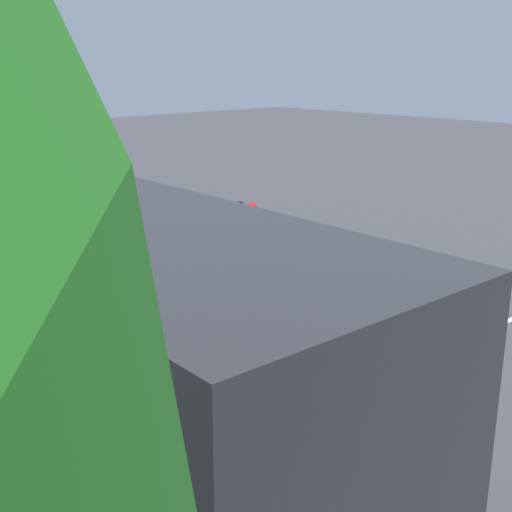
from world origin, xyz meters
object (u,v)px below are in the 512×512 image
at_px(spectator_right, 154,274).
at_px(spectator_left, 235,318).
at_px(parked_motorcycle_silver, 354,453).
at_px(parked_motorcycle_dark, 194,367).
at_px(stunt_motorcycle, 241,225).
at_px(traffic_cone, 300,266).
at_px(spectator_centre, 178,298).
at_px(spectator_far_left, 276,342).
at_px(tour_bus, 35,319).

bearing_deg(spectator_right, spectator_left, 174.97).
height_order(spectator_left, parked_motorcycle_silver, spectator_left).
bearing_deg(spectator_left, parked_motorcycle_dark, 86.89).
distance_m(parked_motorcycle_silver, stunt_motorcycle, 10.03).
relative_size(spectator_right, parked_motorcycle_silver, 0.88).
bearing_deg(traffic_cone, parked_motorcycle_dark, 118.16).
bearing_deg(spectator_right, parked_motorcycle_silver, 169.22).
height_order(spectator_right, stunt_motorcycle, spectator_right).
bearing_deg(spectator_centre, parked_motorcycle_dark, 153.47).
height_order(spectator_right, parked_motorcycle_dark, spectator_right).
relative_size(spectator_far_left, traffic_cone, 2.74).
height_order(spectator_left, spectator_centre, spectator_centre).
distance_m(spectator_left, stunt_motorcycle, 7.33).
bearing_deg(spectator_far_left, parked_motorcycle_silver, 162.12).
bearing_deg(traffic_cone, parked_motorcycle_silver, 138.00).
relative_size(parked_motorcycle_silver, parked_motorcycle_dark, 1.01).
xyz_separation_m(spectator_far_left, parked_motorcycle_silver, (-1.81, 0.59, -0.54)).
height_order(parked_motorcycle_silver, parked_motorcycle_dark, same).
bearing_deg(parked_motorcycle_dark, spectator_far_left, -152.52).
distance_m(spectator_right, stunt_motorcycle, 5.65).
distance_m(spectator_centre, traffic_cone, 4.76).
bearing_deg(parked_motorcycle_silver, spectator_centre, -8.07).
relative_size(spectator_left, spectator_right, 0.95).
bearing_deg(tour_bus, spectator_right, -57.21).
bearing_deg(parked_motorcycle_dark, spectator_right, -22.53).
distance_m(spectator_left, spectator_centre, 1.12).
height_order(tour_bus, spectator_left, tour_bus).
relative_size(spectator_far_left, spectator_left, 1.01).
relative_size(parked_motorcycle_silver, traffic_cone, 3.26).
xyz_separation_m(spectator_right, parked_motorcycle_dark, (-2.29, 0.95, -0.60)).
height_order(spectator_far_left, spectator_left, spectator_far_left).
relative_size(spectator_left, traffic_cone, 2.72).
distance_m(spectator_centre, parked_motorcycle_dark, 1.32).
xyz_separation_m(spectator_centre, parked_motorcycle_silver, (-3.93, 0.56, -0.61)).
distance_m(tour_bus, traffic_cone, 7.48).
height_order(parked_motorcycle_silver, stunt_motorcycle, stunt_motorcycle).
height_order(tour_bus, parked_motorcycle_silver, tour_bus).
relative_size(spectator_right, stunt_motorcycle, 0.88).
xyz_separation_m(parked_motorcycle_dark, stunt_motorcycle, (5.38, -5.66, 0.13)).
xyz_separation_m(spectator_centre, parked_motorcycle_dark, (-1.05, 0.52, -0.61)).
height_order(parked_motorcycle_silver, traffic_cone, parked_motorcycle_silver).
relative_size(tour_bus, spectator_left, 6.13).
xyz_separation_m(spectator_far_left, spectator_centre, (2.11, 0.03, 0.06)).
bearing_deg(spectator_left, spectator_right, -5.03).
relative_size(spectator_centre, spectator_right, 1.01).
bearing_deg(tour_bus, parked_motorcycle_dark, -99.95).
distance_m(spectator_far_left, spectator_right, 3.38).
bearing_deg(spectator_right, spectator_far_left, 173.22).
distance_m(parked_motorcycle_dark, stunt_motorcycle, 7.81).
distance_m(spectator_far_left, parked_motorcycle_dark, 1.32).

